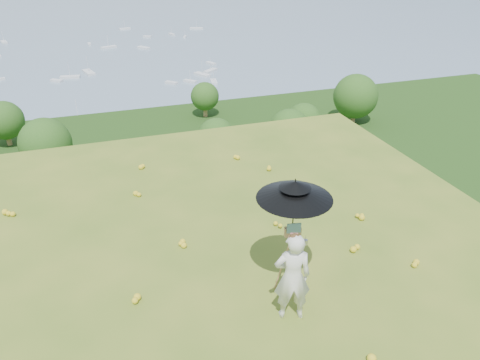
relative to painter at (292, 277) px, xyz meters
name	(u,v)px	position (x,y,z in m)	size (l,w,h in m)	color
ground	(190,278)	(-1.34, 1.45, -0.79)	(14.00, 14.00, 0.00)	#516F1F
forest_slope	(130,290)	(-1.34, 36.45, -29.79)	(140.00, 56.00, 22.00)	#1C3D10
shoreline_tier	(108,183)	(-1.34, 76.45, -36.79)	(170.00, 28.00, 8.00)	gray
bay_water	(79,27)	(-1.34, 241.45, -34.79)	(700.00, 700.00, 0.00)	#7292A3
slope_trees	(114,176)	(-1.34, 36.45, -15.79)	(110.00, 50.00, 6.00)	#245118
harbor_town	(103,152)	(-1.34, 76.45, -30.29)	(110.00, 22.00, 5.00)	silver
moored_boats	(47,68)	(-13.84, 162.45, -34.44)	(140.00, 140.00, 0.70)	silver
wildflowers	(186,267)	(-1.34, 1.70, -0.73)	(10.00, 10.50, 0.12)	yellow
painter	(292,277)	(0.00, 0.00, 0.00)	(0.58, 0.38, 1.59)	silver
field_easel	(291,257)	(0.24, 0.56, -0.08)	(0.54, 0.54, 1.43)	#A27944
sun_umbrella	(294,207)	(0.24, 0.59, 0.88)	(1.22, 1.22, 1.01)	black
painter_cap	(295,237)	(0.00, 0.00, 0.75)	(0.19, 0.22, 0.10)	#C06969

